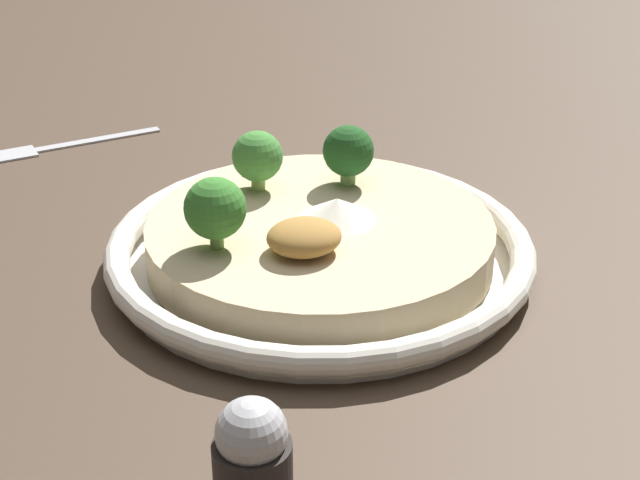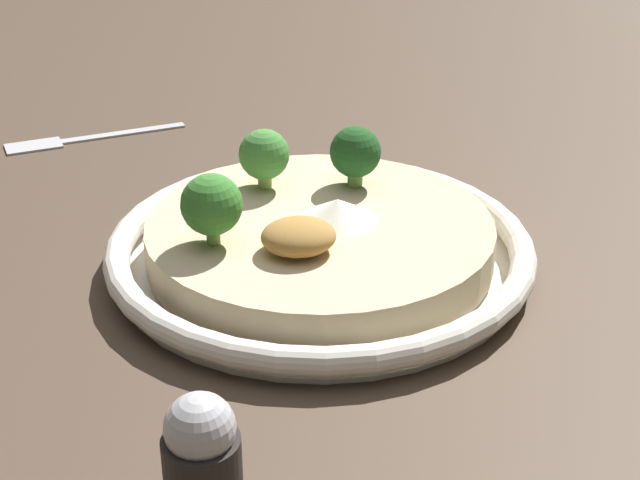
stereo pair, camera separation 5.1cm
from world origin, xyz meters
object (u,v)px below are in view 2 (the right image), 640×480
(broccoli_front, at_px, (264,155))
(fork_utensil, at_px, (77,139))
(risotto_bowl, at_px, (320,246))
(broccoli_back_right, at_px, (212,205))
(pepper_shaker, at_px, (203,477))
(broccoli_front_left, at_px, (355,153))

(broccoli_front, height_order, fork_utensil, broccoli_front)
(risotto_bowl, height_order, broccoli_back_right, broccoli_back_right)
(risotto_bowl, distance_m, broccoli_front, 0.08)
(risotto_bowl, bearing_deg, pepper_shaker, 66.58)
(broccoli_front_left, relative_size, broccoli_back_right, 0.93)
(broccoli_front_left, bearing_deg, fork_utensil, -47.69)
(broccoli_back_right, bearing_deg, broccoli_front, -120.65)
(risotto_bowl, relative_size, broccoli_front, 6.67)
(broccoli_back_right, distance_m, pepper_shaker, 0.24)
(pepper_shaker, bearing_deg, fork_utensil, -83.73)
(risotto_bowl, bearing_deg, broccoli_front_left, -125.49)
(broccoli_front, distance_m, pepper_shaker, 0.33)
(fork_utensil, bearing_deg, broccoli_front_left, 122.21)
(broccoli_front, xyz_separation_m, pepper_shaker, (0.08, 0.32, -0.02))
(fork_utensil, distance_m, pepper_shaker, 0.54)
(broccoli_front, distance_m, fork_utensil, 0.27)
(risotto_bowl, bearing_deg, fork_utensil, -59.19)
(risotto_bowl, relative_size, pepper_shaker, 3.44)
(broccoli_front, relative_size, fork_utensil, 0.27)
(risotto_bowl, distance_m, broccoli_front_left, 0.08)
(fork_utensil, bearing_deg, pepper_shaker, 86.17)
(fork_utensil, height_order, pepper_shaker, pepper_shaker)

